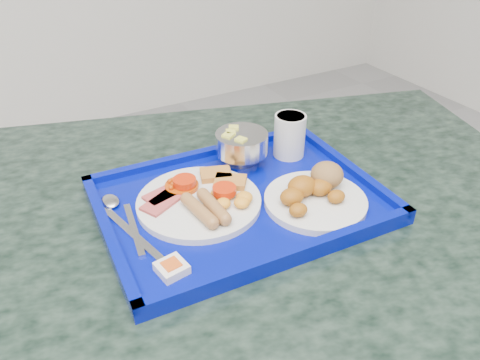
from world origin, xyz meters
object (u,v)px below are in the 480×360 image
object	(u,v)px
table	(228,286)
tray	(240,201)
bread_plate	(315,193)
juice_cup	(290,134)
fruit_bowl	(241,144)
main_plate	(202,199)

from	to	relation	value
table	tray	bearing A→B (deg)	-27.15
tray	bread_plate	world-z (taller)	bread_plate
table	juice_cup	xyz separation A→B (m)	(0.19, 0.08, 0.27)
bread_plate	fruit_bowl	world-z (taller)	fruit_bowl
main_plate	bread_plate	world-z (taller)	bread_plate
tray	juice_cup	xyz separation A→B (m)	(0.17, 0.09, 0.05)
table	fruit_bowl	distance (m)	0.30
tray	main_plate	xyz separation A→B (m)	(-0.07, 0.02, 0.02)
fruit_bowl	bread_plate	bearing A→B (deg)	-73.74
tray	main_plate	bearing A→B (deg)	165.83
tray	table	bearing A→B (deg)	152.85
main_plate	juice_cup	xyz separation A→B (m)	(0.23, 0.07, 0.04)
table	main_plate	world-z (taller)	main_plate
tray	juice_cup	bearing A→B (deg)	28.47
tray	bread_plate	size ratio (longest dim) A/B	2.81
main_plate	fruit_bowl	xyz separation A→B (m)	(0.13, 0.09, 0.03)
fruit_bowl	main_plate	bearing A→B (deg)	-145.57
bread_plate	tray	bearing A→B (deg)	146.99
table	tray	size ratio (longest dim) A/B	2.89
tray	bread_plate	bearing A→B (deg)	-33.01
table	tray	distance (m)	0.22
tray	juice_cup	world-z (taller)	juice_cup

